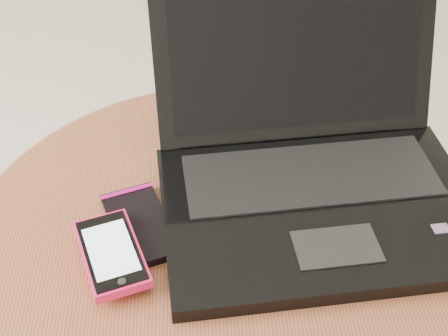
{
  "coord_description": "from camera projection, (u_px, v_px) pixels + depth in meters",
  "views": [
    {
      "loc": [
        0.03,
        -0.58,
        1.07
      ],
      "look_at": [
        0.06,
        -0.02,
        0.58
      ],
      "focal_mm": 49.99,
      "sensor_mm": 36.0,
      "label": 1
    }
  ],
  "objects": [
    {
      "name": "table",
      "position": [
        229.0,
        291.0,
        0.82
      ],
      "size": [
        0.66,
        0.66,
        0.52
      ],
      "color": "brown",
      "rests_on": "ground"
    },
    {
      "name": "laptop",
      "position": [
        313.0,
        162.0,
        0.77
      ],
      "size": [
        0.4,
        0.38,
        0.24
      ],
      "color": "black",
      "rests_on": "table"
    },
    {
      "name": "phone_black",
      "position": [
        140.0,
        225.0,
        0.75
      ],
      "size": [
        0.1,
        0.14,
        0.01
      ],
      "color": "black",
      "rests_on": "table"
    },
    {
      "name": "phone_pink",
      "position": [
        111.0,
        253.0,
        0.7
      ],
      "size": [
        0.1,
        0.13,
        0.01
      ],
      "color": "#FB1B5B",
      "rests_on": "phone_black"
    }
  ]
}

